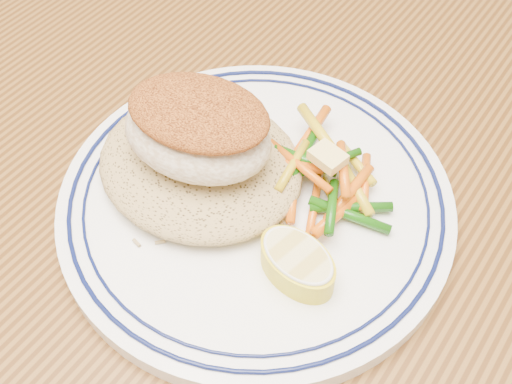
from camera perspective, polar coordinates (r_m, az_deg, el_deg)
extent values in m
cube|color=#4A2B0E|center=(0.50, -2.39, 0.76)|extent=(1.50, 0.90, 0.04)
cylinder|color=#4A2B0E|center=(1.33, -16.09, 14.25)|extent=(0.07, 0.07, 0.71)
cylinder|color=white|center=(0.46, 0.00, -0.97)|extent=(0.28, 0.28, 0.01)
torus|color=#0A113F|center=(0.45, 0.00, -0.31)|extent=(0.26, 0.26, 0.00)
torus|color=#0A113F|center=(0.45, 0.00, -0.31)|extent=(0.24, 0.24, 0.00)
ellipsoid|color=#A28751|center=(0.46, -4.99, 2.75)|extent=(0.15, 0.13, 0.03)
ellipsoid|color=beige|center=(0.43, -5.24, 5.10)|extent=(0.12, 0.09, 0.05)
ellipsoid|color=#9A4D18|center=(0.42, -5.16, 7.11)|extent=(0.11, 0.09, 0.02)
cylinder|color=gold|center=(0.46, 6.23, 0.70)|extent=(0.05, 0.04, 0.01)
cylinder|color=#DF5D0B|center=(0.44, 5.14, -1.45)|extent=(0.03, 0.05, 0.01)
cylinder|color=#15500A|center=(0.44, 8.33, -2.03)|extent=(0.06, 0.02, 0.01)
cylinder|color=#15500A|center=(0.44, 8.44, -1.35)|extent=(0.05, 0.04, 0.01)
cylinder|color=#DF5D0B|center=(0.44, 7.35, -1.87)|extent=(0.01, 0.05, 0.01)
cylinder|color=gold|center=(0.47, 8.89, 2.58)|extent=(0.04, 0.03, 0.01)
cylinder|color=gold|center=(0.45, 8.92, 0.21)|extent=(0.04, 0.03, 0.01)
cylinder|color=#DF5D0B|center=(0.45, 9.66, 0.85)|extent=(0.03, 0.05, 0.01)
cylinder|color=#DF5D0B|center=(0.44, 8.28, -0.10)|extent=(0.01, 0.05, 0.01)
cylinder|color=#DF5D0B|center=(0.44, 3.33, 0.15)|extent=(0.03, 0.05, 0.01)
cylinder|color=#15500A|center=(0.46, 6.63, 2.68)|extent=(0.03, 0.04, 0.01)
cylinder|color=#DF5D0B|center=(0.47, 4.72, 4.99)|extent=(0.01, 0.06, 0.01)
cylinder|color=#15500A|center=(0.46, 4.14, 3.14)|extent=(0.02, 0.05, 0.01)
cylinder|color=#15500A|center=(0.45, 4.43, 2.82)|extent=(0.05, 0.02, 0.01)
cylinder|color=#DF5D0B|center=(0.45, 2.83, 1.90)|extent=(0.03, 0.06, 0.01)
cylinder|color=#DF5D0B|center=(0.45, 2.99, 2.51)|extent=(0.05, 0.02, 0.01)
cylinder|color=#15500A|center=(0.43, 6.75, -1.33)|extent=(0.03, 0.04, 0.01)
cylinder|color=#DF5D0B|center=(0.44, 3.89, 2.36)|extent=(0.06, 0.02, 0.01)
cylinder|color=gold|center=(0.46, 5.77, 5.19)|extent=(0.05, 0.04, 0.01)
cylinder|color=gold|center=(0.44, 3.27, 2.39)|extent=(0.02, 0.05, 0.01)
cylinder|color=#DF5D0B|center=(0.44, 7.78, 2.00)|extent=(0.03, 0.04, 0.01)
cube|color=#F6D978|center=(0.44, 6.41, 3.11)|extent=(0.03, 0.02, 0.01)
torus|color=white|center=(0.40, 3.75, -5.64)|extent=(0.06, 0.06, 0.00)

